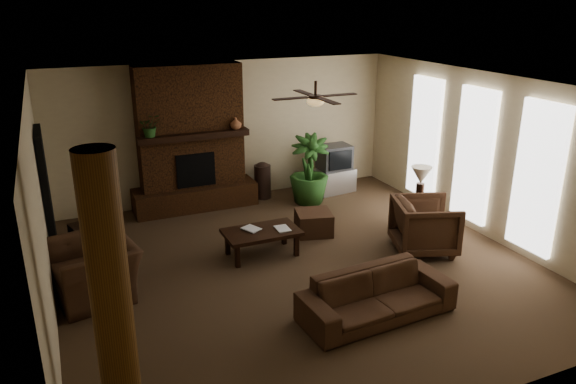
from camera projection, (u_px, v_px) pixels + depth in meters
name	position (u px, v px, depth m)	size (l,w,h in m)	color
room_shell	(299.00, 181.00, 8.10)	(7.00, 7.00, 7.00)	#4E3927
fireplace	(192.00, 150.00, 10.66)	(2.40, 0.70, 2.80)	#4C2914
windows	(474.00, 156.00, 9.59)	(0.08, 3.65, 2.35)	white
log_column	(111.00, 300.00, 4.91)	(0.36, 0.36, 2.80)	brown
doorway	(47.00, 197.00, 8.47)	(0.10, 1.00, 2.10)	black
ceiling_fan	(315.00, 99.00, 8.13)	(1.35, 1.35, 0.37)	black
sofa	(377.00, 289.00, 7.11)	(2.05, 0.60, 0.80)	#462E1E
armchair_left	(93.00, 261.00, 7.58)	(1.20, 0.78, 1.05)	#462E1E
armchair_right	(425.00, 223.00, 8.94)	(0.95, 0.89, 0.98)	#462E1E
coffee_table	(262.00, 234.00, 8.83)	(1.20, 0.70, 0.43)	black
ottoman	(314.00, 223.00, 9.72)	(0.60, 0.60, 0.40)	#462E1E
tv_stand	(334.00, 180.00, 11.80)	(0.85, 0.50, 0.50)	#B5B5B8
tv	(335.00, 157.00, 11.65)	(0.65, 0.53, 0.52)	#3D3D40
floor_vase	(262.00, 178.00, 11.38)	(0.34, 0.34, 0.77)	#32211B
floor_plant	(309.00, 184.00, 11.13)	(0.78, 1.40, 0.78)	#2A5522
side_table_left	(90.00, 241.00, 8.81)	(0.50, 0.50, 0.55)	black
lamp_left	(87.00, 197.00, 8.62)	(0.38, 0.38, 0.65)	black
side_table_right	(416.00, 217.00, 9.76)	(0.50, 0.50, 0.55)	black
lamp_right	(421.00, 178.00, 9.53)	(0.44, 0.44, 0.65)	black
mantel_plant	(150.00, 128.00, 9.94)	(0.38, 0.42, 0.33)	#2A5522
mantel_vase	(236.00, 123.00, 10.56)	(0.22, 0.23, 0.22)	#975C3C
book_a	(246.00, 223.00, 8.72)	(0.22, 0.03, 0.29)	#999999
book_b	(276.00, 222.00, 8.77)	(0.21, 0.02, 0.29)	#999999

